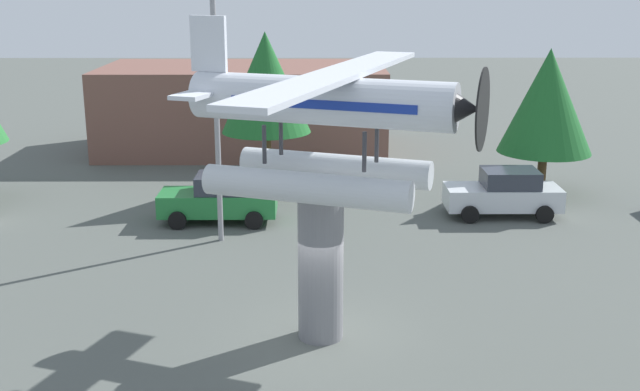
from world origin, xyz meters
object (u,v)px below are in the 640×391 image
at_px(car_mid_green, 220,198).
at_px(tree_center_back, 547,101).
at_px(display_pedestal, 321,266).
at_px(car_far_silver, 504,193).
at_px(floatplane_monument, 326,122).
at_px(streetlight_primary, 221,90).
at_px(storefront_building, 244,108).
at_px(tree_east, 266,83).

height_order(car_mid_green, tree_center_back, tree_center_back).
xyz_separation_m(display_pedestal, car_far_silver, (6.86, 10.13, -0.97)).
xyz_separation_m(display_pedestal, floatplane_monument, (0.12, -0.04, 3.52)).
distance_m(floatplane_monument, streetlight_primary, 8.10).
xyz_separation_m(streetlight_primary, tree_center_back, (12.24, 5.82, -1.25)).
bearing_deg(car_far_silver, storefront_building, -48.18).
distance_m(car_far_silver, storefront_building, 15.98).
relative_size(display_pedestal, floatplane_monument, 0.36).
bearing_deg(storefront_building, car_mid_green, -89.17).
xyz_separation_m(floatplane_monument, tree_center_back, (8.98, 13.23, -1.55)).
bearing_deg(streetlight_primary, display_pedestal, -66.89).
bearing_deg(car_mid_green, tree_east, -110.60).
distance_m(display_pedestal, car_mid_green, 10.17).
height_order(storefront_building, tree_center_back, tree_center_back).
distance_m(car_mid_green, car_far_silver, 10.46).
height_order(tree_east, tree_center_back, tree_east).
height_order(display_pedestal, storefront_building, storefront_building).
bearing_deg(floatplane_monument, car_far_silver, 76.52).
xyz_separation_m(floatplane_monument, tree_east, (-2.23, 13.45, -0.85)).
bearing_deg(display_pedestal, streetlight_primary, 113.11).
bearing_deg(car_mid_green, car_far_silver, -176.40).
bearing_deg(tree_center_back, car_mid_green, -163.68).
bearing_deg(tree_east, streetlight_primary, -99.76).
bearing_deg(streetlight_primary, tree_center_back, 25.42).
height_order(car_far_silver, streetlight_primary, streetlight_primary).
relative_size(floatplane_monument, car_mid_green, 2.42).
bearing_deg(tree_east, display_pedestal, -81.09).
bearing_deg(storefront_building, tree_east, -79.05).
distance_m(car_mid_green, tree_center_back, 13.54).
bearing_deg(tree_center_back, streetlight_primary, -154.58).
relative_size(car_mid_green, tree_east, 0.64).
height_order(streetlight_primary, tree_east, streetlight_primary).
bearing_deg(display_pedestal, tree_east, 98.91).
bearing_deg(tree_east, car_mid_green, -110.60).
bearing_deg(display_pedestal, car_mid_green, 110.73).
height_order(car_mid_green, streetlight_primary, streetlight_primary).
height_order(floatplane_monument, storefront_building, floatplane_monument).
relative_size(streetlight_primary, tree_center_back, 1.50).
relative_size(tree_east, tree_center_back, 1.11).
relative_size(storefront_building, tree_center_back, 2.40).
relative_size(floatplane_monument, tree_east, 1.55).
height_order(car_mid_green, car_far_silver, same).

